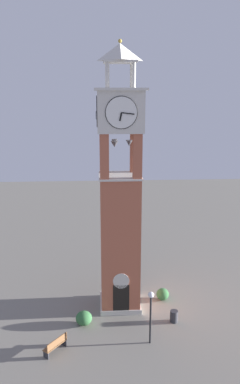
{
  "coord_description": "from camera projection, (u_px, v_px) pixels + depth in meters",
  "views": [
    {
      "loc": [
        -1.43,
        -24.64,
        14.78
      ],
      "look_at": [
        0.0,
        0.0,
        8.36
      ],
      "focal_mm": 36.02,
      "sensor_mm": 36.0,
      "label": 1
    }
  ],
  "objects": [
    {
      "name": "trash_bin",
      "position": [
        174.0,
        316.0,
        25.45
      ],
      "size": [
        0.52,
        0.52,
        0.8
      ],
      "primitive_type": "cylinder",
      "color": "#2D2D33",
      "rests_on": "ground"
    },
    {
      "name": "shrub_near_entry",
      "position": [
        163.0,
        294.0,
        28.17
      ],
      "size": [
        0.91,
        0.91,
        0.87
      ],
      "primitive_type": "ellipsoid",
      "color": "#336638",
      "rests_on": "ground"
    },
    {
      "name": "clock_tower",
      "position": [
        120.0,
        203.0,
        25.69
      ],
      "size": [
        3.22,
        3.22,
        17.87
      ],
      "color": "#AD5B42",
      "rests_on": "ground"
    },
    {
      "name": "shrub_left_of_tower",
      "position": [
        84.0,
        318.0,
        25.14
      ],
      "size": [
        1.06,
        1.06,
        0.92
      ],
      "primitive_type": "ellipsoid",
      "color": "#336638",
      "rests_on": "ground"
    },
    {
      "name": "ground",
      "position": [
        120.0,
        305.0,
        27.6
      ],
      "size": [
        80.0,
        80.0,
        0.0
      ],
      "primitive_type": "plane",
      "color": "gray"
    },
    {
      "name": "lamp_post",
      "position": [
        151.0,
        307.0,
        22.81
      ],
      "size": [
        0.36,
        0.36,
        3.42
      ],
      "color": "black",
      "rests_on": "ground"
    },
    {
      "name": "park_bench",
      "position": [
        56.0,
        345.0,
        22.47
      ],
      "size": [
        1.34,
        1.52,
        0.95
      ],
      "color": "brown",
      "rests_on": "ground"
    }
  ]
}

